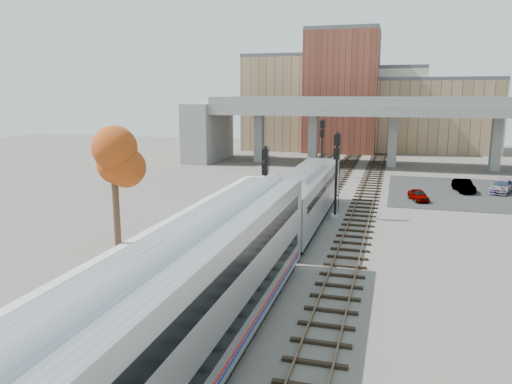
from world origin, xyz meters
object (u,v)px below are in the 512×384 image
at_px(locomotive, 306,195).
at_px(car_a, 418,195).
at_px(signal_mast_mid, 336,176).
at_px(coach, 190,307).
at_px(signal_mast_far, 322,149).
at_px(signal_mast_near, 265,194).
at_px(car_c, 502,187).
at_px(tree, 113,158).
at_px(car_b, 464,186).

bearing_deg(locomotive, car_a, 51.47).
bearing_deg(signal_mast_mid, coach, -94.60).
bearing_deg(signal_mast_far, signal_mast_near, -90.00).
relative_size(car_a, car_c, 0.73).
bearing_deg(car_a, locomotive, -146.05).
bearing_deg(car_a, tree, -150.95).
height_order(signal_mast_far, car_a, signal_mast_far).
distance_m(signal_mast_near, car_a, 19.01).
bearing_deg(signal_mast_mid, signal_mast_near, -121.66).
distance_m(car_a, car_b, 7.30).
relative_size(locomotive, signal_mast_near, 2.97).
xyz_separation_m(locomotive, tree, (-10.72, -9.57, 3.66)).
relative_size(tree, car_a, 2.52).
xyz_separation_m(signal_mast_mid, car_b, (11.37, 14.42, -2.76)).
xyz_separation_m(car_a, car_b, (4.60, 5.67, 0.10)).
bearing_deg(signal_mast_mid, car_b, 51.76).
distance_m(signal_mast_near, car_c, 29.03).
relative_size(signal_mast_far, tree, 0.87).
xyz_separation_m(car_b, car_c, (3.68, 0.63, -0.01)).
height_order(car_a, car_b, car_b).
relative_size(signal_mast_near, car_b, 1.64).
bearing_deg(car_a, car_c, 19.73).
distance_m(tree, car_b, 36.01).
bearing_deg(tree, car_b, 47.46).
bearing_deg(car_c, signal_mast_mid, -113.12).
bearing_deg(coach, signal_mast_far, 92.67).
xyz_separation_m(coach, tree, (-10.72, 13.04, 3.14)).
height_order(signal_mast_near, car_b, signal_mast_near).
relative_size(locomotive, car_a, 5.99).
relative_size(locomotive, signal_mast_mid, 2.73).
bearing_deg(locomotive, car_b, 51.29).
bearing_deg(car_c, signal_mast_far, -172.98).
relative_size(signal_mast_mid, car_b, 1.79).
xyz_separation_m(signal_mast_near, tree, (-8.62, -5.18, 2.88)).
bearing_deg(car_c, tree, -114.06).
bearing_deg(coach, signal_mast_mid, 85.40).
xyz_separation_m(tree, car_c, (27.76, 26.87, -5.26)).
xyz_separation_m(coach, car_b, (13.37, 39.28, -2.11)).
relative_size(coach, car_a, 7.86).
distance_m(locomotive, tree, 14.83).
bearing_deg(locomotive, coach, -90.00).
relative_size(locomotive, signal_mast_far, 2.74).
bearing_deg(signal_mast_near, locomotive, 64.45).
relative_size(locomotive, car_c, 4.35).
bearing_deg(signal_mast_near, car_b, 53.72).
xyz_separation_m(signal_mast_mid, tree, (-12.72, -11.83, 2.49)).
bearing_deg(tree, car_a, 46.56).
relative_size(signal_mast_far, car_b, 1.78).
height_order(signal_mast_far, car_c, signal_mast_far).
bearing_deg(tree, signal_mast_far, 74.91).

